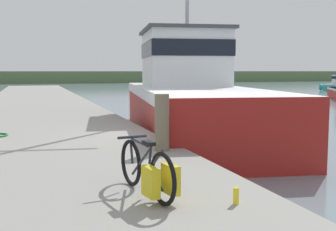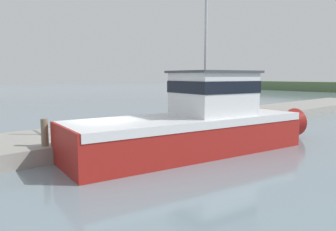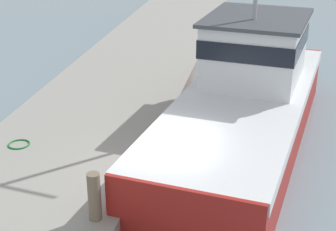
# 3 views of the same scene
# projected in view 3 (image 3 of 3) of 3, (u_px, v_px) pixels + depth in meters

# --- Properties ---
(ground_plane) EXTENTS (320.00, 320.00, 0.00)m
(ground_plane) POSITION_uv_depth(u_px,v_px,m) (164.00, 199.00, 14.11)
(ground_plane) COLOR gray
(dock_pier) EXTENTS (5.43, 80.00, 0.73)m
(dock_pier) POSITION_uv_depth(u_px,v_px,m) (49.00, 176.00, 14.56)
(dock_pier) COLOR gray
(dock_pier) RESTS_ON ground_plane
(fishing_boat_main) EXTENTS (5.64, 14.66, 10.27)m
(fishing_boat_main) POSITION_uv_depth(u_px,v_px,m) (247.00, 98.00, 17.10)
(fishing_boat_main) COLOR maroon
(fishing_boat_main) RESTS_ON ground_plane
(mooring_post) EXTENTS (0.30, 0.30, 1.20)m
(mooring_post) POSITION_uv_depth(u_px,v_px,m) (94.00, 197.00, 11.78)
(mooring_post) COLOR #756651
(mooring_post) RESTS_ON dock_pier
(hose_coil) EXTENTS (0.66, 0.66, 0.04)m
(hose_coil) POSITION_uv_depth(u_px,v_px,m) (19.00, 144.00, 15.53)
(hose_coil) COLOR #197A2D
(hose_coil) RESTS_ON dock_pier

